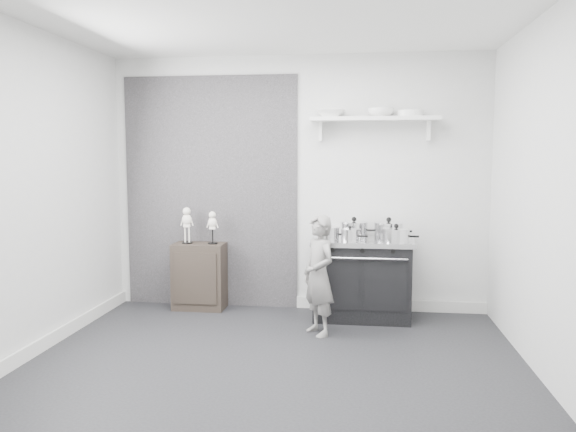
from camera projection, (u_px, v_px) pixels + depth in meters
name	position (u px, v px, depth m)	size (l,w,h in m)	color
ground	(272.00, 368.00, 4.36)	(4.00, 4.00, 0.00)	black
room_shell	(263.00, 156.00, 4.35)	(4.02, 3.62, 2.71)	silver
wall_shelf	(374.00, 120.00, 5.71)	(1.30, 0.26, 0.24)	silver
stove	(362.00, 278.00, 5.69)	(1.01, 0.63, 0.81)	black
side_cabinet	(200.00, 276.00, 6.04)	(0.55, 0.32, 0.71)	black
child	(319.00, 275.00, 5.14)	(0.40, 0.27, 1.11)	slate
pot_front_left	(328.00, 233.00, 5.57)	(0.31, 0.22, 0.17)	silver
pot_back_left	(354.00, 229.00, 5.78)	(0.38, 0.29, 0.21)	silver
pot_back_right	(389.00, 230.00, 5.69)	(0.38, 0.30, 0.22)	silver
pot_front_right	(396.00, 235.00, 5.42)	(0.35, 0.26, 0.18)	silver
pot_front_center	(350.00, 235.00, 5.48)	(0.26, 0.17, 0.15)	silver
skeleton_full	(187.00, 223.00, 6.00)	(0.13, 0.08, 0.45)	silver
skeleton_torso	(212.00, 225.00, 5.97)	(0.11, 0.07, 0.40)	silver
bowl_large	(330.00, 114.00, 5.75)	(0.30, 0.30, 0.07)	white
bowl_small	(381.00, 113.00, 5.68)	(0.27, 0.27, 0.08)	white
plate_stack	(410.00, 113.00, 5.65)	(0.26, 0.26, 0.06)	white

